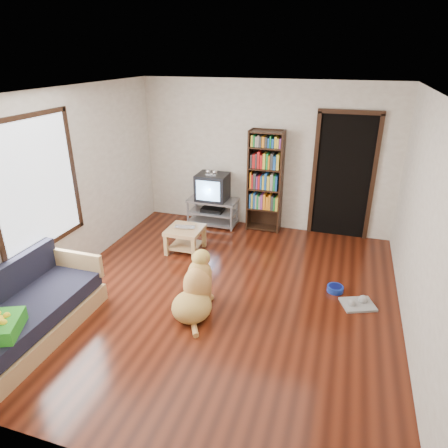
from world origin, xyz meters
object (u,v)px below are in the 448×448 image
(grey_rag, at_px, (358,304))
(bookshelf, at_px, (265,176))
(sofa, at_px, (28,314))
(dog, at_px, (196,291))
(laptop, at_px, (184,228))
(tv_stand, at_px, (213,211))
(coffee_table, at_px, (185,235))
(crt_tv, at_px, (213,186))
(dog_bowl, at_px, (335,289))

(grey_rag, bearing_deg, bookshelf, 129.86)
(grey_rag, height_order, sofa, sofa)
(bookshelf, relative_size, dog, 1.89)
(dog, bearing_deg, laptop, 117.55)
(grey_rag, distance_m, tv_stand, 3.27)
(bookshelf, bearing_deg, coffee_table, -129.04)
(grey_rag, xyz_separation_m, dog, (-1.95, -0.73, 0.27))
(laptop, relative_size, sofa, 0.18)
(coffee_table, bearing_deg, sofa, -110.12)
(dog, bearing_deg, crt_tv, 104.47)
(grey_rag, height_order, tv_stand, tv_stand)
(laptop, bearing_deg, crt_tv, 76.21)
(coffee_table, bearing_deg, bookshelf, 50.96)
(bookshelf, bearing_deg, dog_bowl, -51.93)
(grey_rag, height_order, crt_tv, crt_tv)
(bookshelf, distance_m, coffee_table, 1.77)
(tv_stand, relative_size, sofa, 0.50)
(bookshelf, bearing_deg, laptop, -128.39)
(grey_rag, bearing_deg, tv_stand, 143.85)
(dog_bowl, distance_m, dog, 1.93)
(crt_tv, height_order, bookshelf, bookshelf)
(grey_rag, relative_size, coffee_table, 0.73)
(dog, bearing_deg, dog_bowl, 30.73)
(laptop, bearing_deg, bookshelf, 41.15)
(dog_bowl, distance_m, sofa, 3.85)
(dog_bowl, relative_size, coffee_table, 0.40)
(laptop, relative_size, bookshelf, 0.18)
(crt_tv, bearing_deg, grey_rag, -36.46)
(tv_stand, distance_m, bookshelf, 1.20)
(grey_rag, distance_m, bookshelf, 2.81)
(tv_stand, distance_m, sofa, 3.76)
(dog_bowl, distance_m, crt_tv, 2.97)
(crt_tv, bearing_deg, tv_stand, -90.00)
(dog, bearing_deg, bookshelf, 84.60)
(dog_bowl, xyz_separation_m, crt_tv, (-2.34, 1.70, 0.70))
(sofa, bearing_deg, grey_rag, 25.29)
(laptop, relative_size, tv_stand, 0.36)
(bookshelf, xyz_separation_m, coffee_table, (-1.02, -1.26, -0.72))
(tv_stand, xyz_separation_m, sofa, (-0.97, -3.63, -0.01))
(dog, bearing_deg, sofa, -149.58)
(dog_bowl, relative_size, dog, 0.23)
(dog_bowl, bearing_deg, dog, -149.27)
(sofa, relative_size, coffee_table, 3.27)
(tv_stand, xyz_separation_m, coffee_table, (-0.07, -1.16, 0.01))
(sofa, bearing_deg, tv_stand, 74.98)
(tv_stand, xyz_separation_m, crt_tv, (0.00, 0.02, 0.47))
(tv_stand, relative_size, crt_tv, 1.55)
(grey_rag, height_order, bookshelf, bookshelf)
(tv_stand, relative_size, coffee_table, 1.64)
(crt_tv, distance_m, coffee_table, 1.28)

